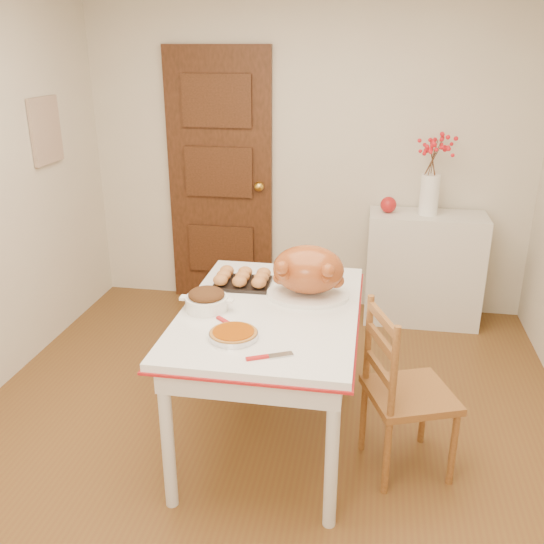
% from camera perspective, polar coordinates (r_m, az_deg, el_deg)
% --- Properties ---
extents(floor, '(3.50, 4.00, 0.00)m').
position_cam_1_polar(floor, '(3.39, -1.19, -16.29)').
color(floor, brown).
rests_on(floor, ground).
extents(wall_back, '(3.50, 0.00, 2.50)m').
position_cam_1_polar(wall_back, '(4.74, 3.38, 11.25)').
color(wall_back, beige).
rests_on(wall_back, ground).
extents(door_back, '(0.85, 0.06, 2.06)m').
position_cam_1_polar(door_back, '(4.88, -5.00, 8.86)').
color(door_back, black).
rests_on(door_back, ground).
extents(photo_board, '(0.03, 0.35, 0.45)m').
position_cam_1_polar(photo_board, '(4.49, -20.96, 12.61)').
color(photo_board, '#B0A58B').
rests_on(photo_board, ground).
extents(sideboard, '(0.87, 0.39, 0.87)m').
position_cam_1_polar(sideboard, '(4.73, 14.38, 0.32)').
color(sideboard, silver).
rests_on(sideboard, floor).
extents(kitchen_table, '(0.91, 1.33, 0.80)m').
position_cam_1_polar(kitchen_table, '(3.22, -0.15, -9.97)').
color(kitchen_table, silver).
rests_on(kitchen_table, floor).
extents(chair_oak, '(0.52, 0.52, 0.91)m').
position_cam_1_polar(chair_oak, '(3.07, 13.18, -11.03)').
color(chair_oak, brown).
rests_on(chair_oak, floor).
extents(berry_vase, '(0.32, 0.32, 0.62)m').
position_cam_1_polar(berry_vase, '(4.53, 15.11, 9.19)').
color(berry_vase, white).
rests_on(berry_vase, sideboard).
extents(apple, '(0.12, 0.12, 0.12)m').
position_cam_1_polar(apple, '(4.56, 11.14, 6.38)').
color(apple, '#A31618').
rests_on(apple, sideboard).
extents(turkey_platter, '(0.45, 0.36, 0.28)m').
position_cam_1_polar(turkey_platter, '(3.12, 3.50, -0.02)').
color(turkey_platter, '#9D491E').
rests_on(turkey_platter, kitchen_table).
extents(pumpkin_pie, '(0.26, 0.26, 0.05)m').
position_cam_1_polar(pumpkin_pie, '(2.73, -3.73, -5.92)').
color(pumpkin_pie, '#853702').
rests_on(pumpkin_pie, kitchen_table).
extents(stuffing_dish, '(0.30, 0.24, 0.11)m').
position_cam_1_polar(stuffing_dish, '(3.02, -6.32, -2.66)').
color(stuffing_dish, '#43220C').
rests_on(stuffing_dish, kitchen_table).
extents(rolls_tray, '(0.31, 0.25, 0.08)m').
position_cam_1_polar(rolls_tray, '(3.31, -2.86, -0.60)').
color(rolls_tray, '#B3703E').
rests_on(rolls_tray, kitchen_table).
extents(pie_server, '(0.21, 0.14, 0.01)m').
position_cam_1_polar(pie_server, '(2.58, -0.24, -8.09)').
color(pie_server, silver).
rests_on(pie_server, kitchen_table).
extents(carving_knife, '(0.24, 0.21, 0.01)m').
position_cam_1_polar(carving_knife, '(2.84, -3.75, -5.21)').
color(carving_knife, silver).
rests_on(carving_knife, kitchen_table).
extents(drinking_glass, '(0.06, 0.06, 0.11)m').
position_cam_1_polar(drinking_glass, '(3.49, 2.96, 0.80)').
color(drinking_glass, white).
rests_on(drinking_glass, kitchen_table).
extents(shaker_pair, '(0.09, 0.04, 0.08)m').
position_cam_1_polar(shaker_pair, '(3.41, 5.82, -0.03)').
color(shaker_pair, white).
rests_on(shaker_pair, kitchen_table).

